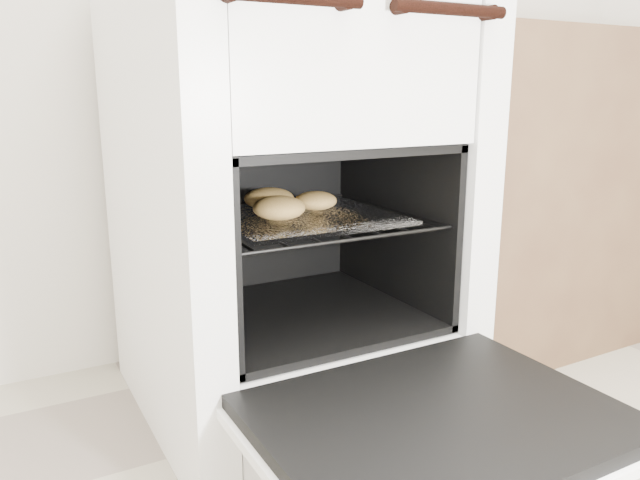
% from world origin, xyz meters
% --- Properties ---
extents(stove, '(0.65, 0.72, 0.99)m').
position_xyz_m(stove, '(-0.01, 1.14, 0.48)').
color(stove, white).
rests_on(stove, ground).
extents(oven_door, '(0.58, 0.45, 0.04)m').
position_xyz_m(oven_door, '(-0.01, 0.60, 0.22)').
color(oven_door, black).
rests_on(oven_door, stove).
extents(oven_rack, '(0.47, 0.45, 0.01)m').
position_xyz_m(oven_rack, '(-0.01, 1.07, 0.46)').
color(oven_rack, black).
rests_on(oven_rack, stove).
extents(foil_sheet, '(0.37, 0.32, 0.01)m').
position_xyz_m(foil_sheet, '(-0.01, 1.05, 0.46)').
color(foil_sheet, white).
rests_on(foil_sheet, oven_rack).
extents(baked_rolls, '(0.25, 0.26, 0.05)m').
position_xyz_m(baked_rolls, '(-0.04, 1.10, 0.49)').
color(baked_rolls, tan).
rests_on(baked_rolls, foil_sheet).
extents(counter, '(0.88, 0.60, 0.88)m').
position_xyz_m(counter, '(0.78, 1.25, 0.44)').
color(counter, brown).
rests_on(counter, ground).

